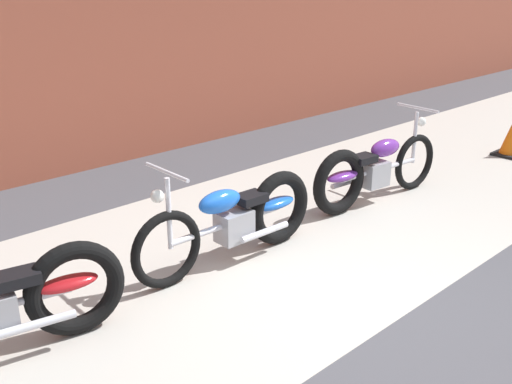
# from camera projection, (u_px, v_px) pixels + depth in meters

# --- Properties ---
(ground_plane) EXTENTS (80.00, 80.00, 0.00)m
(ground_plane) POSITION_uv_depth(u_px,v_px,m) (391.00, 325.00, 4.51)
(ground_plane) COLOR #47474C
(sidewalk_slab) EXTENTS (36.00, 3.50, 0.01)m
(sidewalk_slab) POSITION_uv_depth(u_px,v_px,m) (236.00, 251.00, 5.70)
(sidewalk_slab) COLOR #B2ADA3
(sidewalk_slab) RESTS_ON ground
(motorcycle_red) EXTENTS (1.99, 0.70, 1.03)m
(motorcycle_red) POSITION_uv_depth(u_px,v_px,m) (2.00, 304.00, 4.04)
(motorcycle_red) COLOR black
(motorcycle_red) RESTS_ON ground
(motorcycle_blue) EXTENTS (2.01, 0.58, 1.03)m
(motorcycle_blue) POSITION_uv_depth(u_px,v_px,m) (241.00, 218.00, 5.44)
(motorcycle_blue) COLOR black
(motorcycle_blue) RESTS_ON ground
(motorcycle_purple) EXTENTS (2.01, 0.58, 1.03)m
(motorcycle_purple) POSITION_uv_depth(u_px,v_px,m) (370.00, 171.00, 6.72)
(motorcycle_purple) COLOR black
(motorcycle_purple) RESTS_ON ground
(traffic_cone) EXTENTS (0.40, 0.40, 0.55)m
(traffic_cone) POSITION_uv_depth(u_px,v_px,m) (512.00, 139.00, 8.54)
(traffic_cone) COLOR orange
(traffic_cone) RESTS_ON ground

